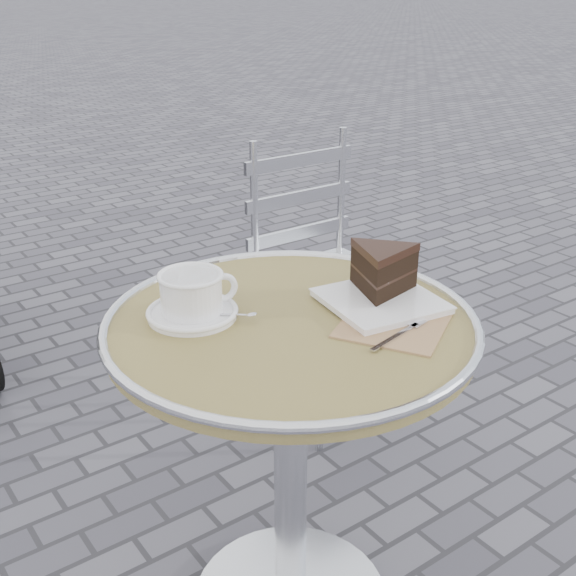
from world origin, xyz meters
TOP-DOWN VIEW (x-y plane):
  - cafe_table at (0.00, 0.00)m, footprint 0.72×0.72m
  - cappuccino_set at (-0.14, 0.12)m, footprint 0.18×0.18m
  - cake_plate_set at (0.20, -0.03)m, footprint 0.29×0.34m
  - bistro_chair at (0.59, 0.68)m, footprint 0.40×0.40m

SIDE VIEW (x-z plane):
  - bistro_chair at x=0.59m, z-range 0.11..0.99m
  - cafe_table at x=0.00m, z-range 0.20..0.94m
  - cappuccino_set at x=-0.14m, z-range 0.73..0.81m
  - cake_plate_set at x=0.20m, z-range 0.73..0.84m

